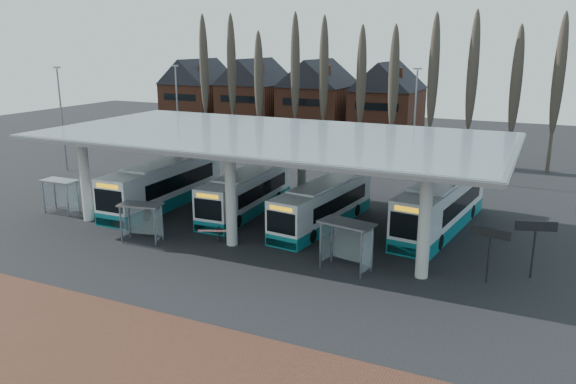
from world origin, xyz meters
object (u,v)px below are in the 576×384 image
at_px(bus_0, 165,184).
at_px(shelter_1, 142,214).
at_px(bus_3, 441,206).
at_px(shelter_0, 62,189).
at_px(bus_2, 324,205).
at_px(shelter_2, 348,235).
at_px(bus_1, 247,193).

bearing_deg(bus_0, shelter_1, -63.76).
height_order(bus_3, shelter_0, bus_3).
bearing_deg(bus_2, shelter_2, -52.32).
xyz_separation_m(bus_0, shelter_1, (3.86, -7.45, 0.18)).
distance_m(shelter_1, shelter_2, 13.53).
relative_size(bus_2, bus_3, 0.88).
height_order(shelter_1, shelter_2, shelter_2).
relative_size(bus_0, shelter_0, 4.58).
relative_size(bus_0, bus_2, 1.13).
xyz_separation_m(bus_3, shelter_2, (-3.44, -9.49, 0.41)).
bearing_deg(shelter_0, shelter_1, -16.23).
bearing_deg(bus_2, shelter_0, -157.43).
relative_size(bus_3, shelter_2, 3.89).
distance_m(bus_0, bus_1, 6.88).
bearing_deg(bus_1, shelter_1, -110.94).
bearing_deg(shelter_1, bus_1, 58.09).
bearing_deg(bus_2, bus_1, -178.43).
distance_m(bus_0, shelter_1, 8.39).
bearing_deg(bus_0, shelter_0, -140.32).
height_order(bus_2, bus_3, bus_3).
distance_m(bus_3, shelter_0, 27.72).
height_order(bus_1, bus_3, bus_3).
bearing_deg(bus_1, bus_0, -172.99).
xyz_separation_m(bus_1, shelter_1, (-2.93, -8.52, 0.37)).
bearing_deg(shelter_1, bus_2, 27.55).
bearing_deg(bus_3, bus_2, -153.68).
height_order(bus_1, shelter_0, bus_1).
xyz_separation_m(bus_1, shelter_0, (-12.51, -6.02, 0.38)).
bearing_deg(shelter_2, bus_0, 171.24).
distance_m(bus_1, bus_3, 14.15).
relative_size(bus_0, shelter_1, 4.30).
xyz_separation_m(bus_0, bus_1, (6.79, 1.07, -0.19)).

